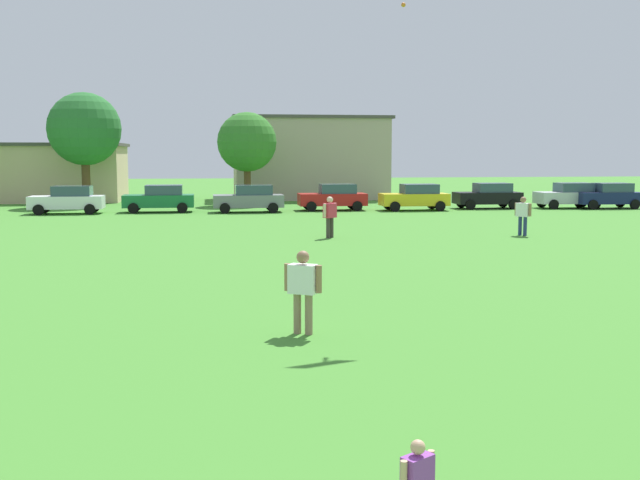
% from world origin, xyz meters
% --- Properties ---
extents(ground_plane, '(160.00, 160.00, 0.00)m').
position_xyz_m(ground_plane, '(0.00, 30.00, 0.00)').
color(ground_plane, '#42842D').
extents(child_kite_flyer, '(0.39, 0.31, 0.94)m').
position_xyz_m(child_kite_flyer, '(1.99, 4.10, 0.56)').
color(child_kite_flyer, '#4C4C51').
rests_on(child_kite_flyer, ground).
extents(adult_bystander, '(0.72, 0.54, 1.69)m').
position_xyz_m(adult_bystander, '(1.92, 12.33, 1.00)').
color(adult_bystander, '#8C7259').
rests_on(adult_bystander, ground).
extents(bystander_near_trees, '(0.58, 0.69, 1.72)m').
position_xyz_m(bystander_near_trees, '(13.83, 29.31, 1.02)').
color(bystander_near_trees, navy).
rests_on(bystander_near_trees, ground).
extents(bystander_midfield, '(0.65, 0.64, 1.78)m').
position_xyz_m(bystander_midfield, '(5.22, 29.63, 1.06)').
color(bystander_midfield, '#3F3833').
rests_on(bystander_midfield, ground).
extents(parked_car_white_0, '(4.30, 2.02, 1.68)m').
position_xyz_m(parked_car_white_0, '(-8.30, 44.92, 0.86)').
color(parked_car_white_0, white).
rests_on(parked_car_white_0, ground).
extents(parked_car_green_1, '(4.30, 2.02, 1.68)m').
position_xyz_m(parked_car_green_1, '(-2.90, 45.43, 0.86)').
color(parked_car_green_1, '#196B38').
rests_on(parked_car_green_1, ground).
extents(parked_car_gray_2, '(4.30, 2.02, 1.68)m').
position_xyz_m(parked_car_gray_2, '(2.59, 44.58, 0.86)').
color(parked_car_gray_2, slate).
rests_on(parked_car_gray_2, ground).
extents(parked_car_red_3, '(4.30, 2.02, 1.68)m').
position_xyz_m(parked_car_red_3, '(7.98, 45.42, 0.86)').
color(parked_car_red_3, red).
rests_on(parked_car_red_3, ground).
extents(parked_car_yellow_4, '(4.30, 2.02, 1.68)m').
position_xyz_m(parked_car_yellow_4, '(13.14, 44.59, 0.86)').
color(parked_car_yellow_4, yellow).
rests_on(parked_car_yellow_4, ground).
extents(parked_car_black_5, '(4.30, 2.02, 1.68)m').
position_xyz_m(parked_car_black_5, '(18.38, 45.52, 0.86)').
color(parked_car_black_5, black).
rests_on(parked_car_black_5, ground).
extents(parked_car_silver_6, '(4.30, 2.02, 1.68)m').
position_xyz_m(parked_car_silver_6, '(23.88, 45.09, 0.86)').
color(parked_car_silver_6, silver).
rests_on(parked_car_silver_6, ground).
extents(parked_car_navy_7, '(4.30, 2.02, 1.68)m').
position_xyz_m(parked_car_navy_7, '(26.27, 44.44, 0.86)').
color(parked_car_navy_7, '#141E4C').
rests_on(parked_car_navy_7, ground).
extents(tree_center, '(5.01, 5.01, 7.81)m').
position_xyz_m(tree_center, '(-8.31, 52.06, 5.27)').
color(tree_center, brown).
rests_on(tree_center, ground).
extents(tree_far_right, '(4.18, 4.18, 6.52)m').
position_xyz_m(tree_far_right, '(2.81, 51.58, 4.40)').
color(tree_far_right, brown).
rests_on(tree_far_right, ground).
extents(house_left, '(10.15, 8.27, 4.40)m').
position_xyz_m(house_left, '(-11.40, 58.55, 2.21)').
color(house_left, beige).
rests_on(house_left, ground).
extents(house_right, '(12.42, 7.08, 6.54)m').
position_xyz_m(house_right, '(8.16, 58.55, 3.28)').
color(house_right, tan).
rests_on(house_right, ground).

